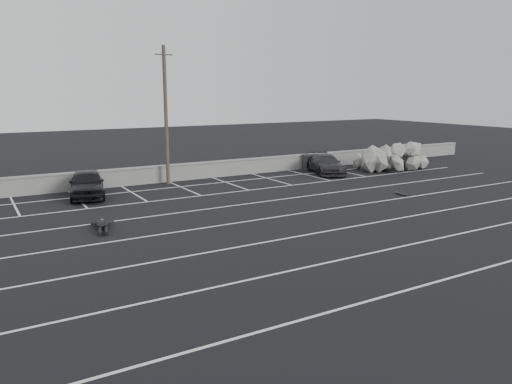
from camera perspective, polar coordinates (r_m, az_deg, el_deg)
ground at (r=20.86m, az=9.18°, el=-4.26°), size 120.00×120.00×0.00m
seawall at (r=32.49m, az=-6.73°, el=2.47°), size 50.00×0.45×1.06m
stall_lines at (r=24.24m, az=2.38°, el=-1.88°), size 36.00×20.05×0.01m
car_left at (r=28.17m, az=-18.77°, el=0.92°), size 2.58×4.58×1.47m
car_right at (r=34.69m, az=7.98°, el=3.17°), size 3.19×4.77×1.28m
utility_pole at (r=30.52m, az=-10.26°, el=8.61°), size 1.10×0.22×8.22m
trash_bin at (r=36.34m, az=5.78°, el=3.45°), size 0.91×0.91×1.08m
riprap_pile at (r=37.35m, az=14.97°, el=3.37°), size 6.51×4.02×1.54m
person at (r=21.72m, az=-17.15°, el=-3.32°), size 2.03×2.89×0.50m
skateboard at (r=28.42m, az=16.33°, el=-0.20°), size 0.27×0.81×0.10m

